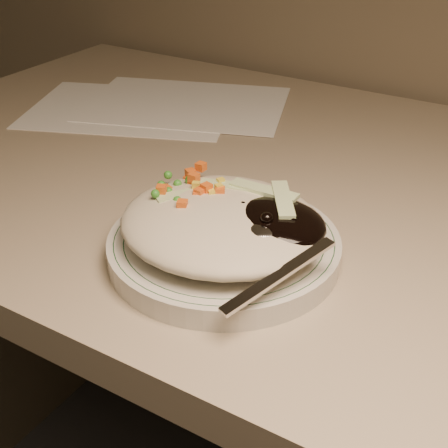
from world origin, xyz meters
The scene contains 5 objects.
desk centered at (0.00, 1.38, 0.54)m, with size 1.40×0.70×0.74m.
plate centered at (-0.08, 1.19, 0.75)m, with size 0.22×0.22×0.02m, color beige.
plate_rim centered at (-0.08, 1.19, 0.76)m, with size 0.21×0.21×0.00m.
meal centered at (-0.08, 1.19, 0.78)m, with size 0.21×0.19×0.05m.
papers centered at (-0.38, 1.49, 0.74)m, with size 0.42×0.36×0.00m.
Camera 1 is at (0.18, 0.77, 1.07)m, focal length 50.00 mm.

